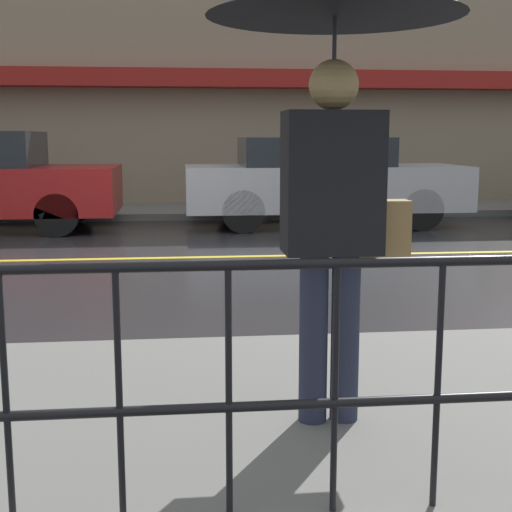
# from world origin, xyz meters

# --- Properties ---
(ground_plane) EXTENTS (80.00, 80.00, 0.00)m
(ground_plane) POSITION_xyz_m (0.00, 0.00, 0.00)
(ground_plane) COLOR #262628
(sidewalk_near) EXTENTS (28.00, 2.57, 0.12)m
(sidewalk_near) POSITION_xyz_m (0.00, -5.24, 0.06)
(sidewalk_near) COLOR slate
(sidewalk_near) RESTS_ON ground_plane
(sidewalk_far) EXTENTS (28.00, 2.13, 0.12)m
(sidewalk_far) POSITION_xyz_m (0.00, 5.02, 0.06)
(sidewalk_far) COLOR slate
(sidewalk_far) RESTS_ON ground_plane
(lane_marking) EXTENTS (25.20, 0.12, 0.01)m
(lane_marking) POSITION_xyz_m (0.00, 0.00, 0.00)
(lane_marking) COLOR gold
(lane_marking) RESTS_ON ground_plane
(building_storefront) EXTENTS (28.00, 0.85, 5.10)m
(building_storefront) POSITION_xyz_m (0.00, 6.21, 2.55)
(building_storefront) COLOR gray
(building_storefront) RESTS_ON ground_plane
(railing_foreground) EXTENTS (12.00, 0.04, 0.93)m
(railing_foreground) POSITION_xyz_m (-0.00, -6.28, 0.71)
(railing_foreground) COLOR black
(railing_foreground) RESTS_ON sidewalk_near
(pedestrian) EXTENTS (1.14, 1.14, 2.12)m
(pedestrian) POSITION_xyz_m (1.10, -5.44, 1.83)
(pedestrian) COLOR #23283D
(pedestrian) RESTS_ON sidewalk_near
(car_silver) EXTENTS (4.56, 1.73, 1.45)m
(car_silver) POSITION_xyz_m (2.76, 2.96, 0.75)
(car_silver) COLOR #B2B5BA
(car_silver) RESTS_ON ground_plane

